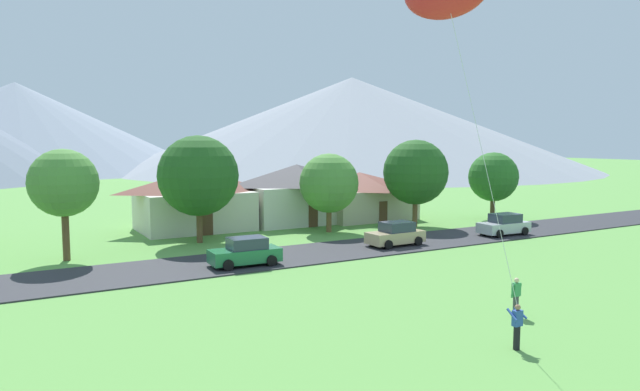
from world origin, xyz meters
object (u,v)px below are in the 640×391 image
(parked_car_green_mid_east, at_px, (245,252))
(watcher_person, at_px, (516,296))
(house_rightmost, at_px, (297,193))
(tree_near_right, at_px, (329,183))
(parked_car_silver_mid_west, at_px, (504,225))
(tree_far_right, at_px, (493,177))
(tree_left_of_center, at_px, (198,176))
(tree_center, at_px, (416,172))
(house_right_center, at_px, (194,199))
(house_leftmost, at_px, (359,194))
(tree_near_left, at_px, (64,183))
(parked_car_tan_west_end, at_px, (396,234))

(parked_car_green_mid_east, bearing_deg, watcher_person, -66.62)
(house_rightmost, distance_m, tree_near_right, 6.30)
(house_rightmost, height_order, parked_car_silver_mid_west, house_rightmost)
(tree_far_right, relative_size, parked_car_silver_mid_west, 1.51)
(tree_left_of_center, height_order, parked_car_green_mid_east, tree_left_of_center)
(tree_left_of_center, relative_size, watcher_person, 4.74)
(tree_center, bearing_deg, house_rightmost, 137.48)
(house_right_center, xyz_separation_m, tree_left_of_center, (-1.57, -6.15, 2.36))
(house_leftmost, xyz_separation_m, parked_car_green_mid_east, (-17.90, -14.59, -1.45))
(house_rightmost, distance_m, parked_car_silver_mid_west, 18.36)
(tree_near_right, bearing_deg, parked_car_green_mid_east, -141.79)
(parked_car_green_mid_east, bearing_deg, tree_near_left, 141.88)
(house_rightmost, xyz_separation_m, tree_far_right, (17.20, -7.46, 1.30))
(parked_car_tan_west_end, bearing_deg, house_rightmost, 92.83)
(tree_near_right, distance_m, watcher_person, 24.08)
(house_rightmost, relative_size, tree_near_left, 1.43)
(tree_left_of_center, bearing_deg, tree_near_right, -2.90)
(tree_near_right, xyz_separation_m, parked_car_silver_mid_west, (11.16, -8.46, -3.18))
(parked_car_green_mid_east, bearing_deg, house_leftmost, 39.19)
(tree_center, xyz_separation_m, tree_near_right, (-8.14, 1.10, -0.73))
(house_leftmost, relative_size, parked_car_silver_mid_west, 2.20)
(house_right_center, height_order, house_rightmost, house_rightmost)
(house_leftmost, bearing_deg, tree_left_of_center, -162.97)
(house_leftmost, bearing_deg, house_right_center, 177.51)
(house_leftmost, relative_size, parked_car_green_mid_east, 2.19)
(house_rightmost, bearing_deg, house_right_center, 176.76)
(house_rightmost, xyz_separation_m, tree_left_of_center, (-11.03, -5.62, 2.18))
(house_right_center, xyz_separation_m, parked_car_green_mid_east, (-1.68, -15.30, -1.74))
(house_right_center, height_order, parked_car_silver_mid_west, house_right_center)
(tree_center, bearing_deg, tree_near_right, 172.32)
(tree_near_left, relative_size, tree_left_of_center, 0.89)
(parked_car_green_mid_east, bearing_deg, parked_car_tan_west_end, 3.67)
(house_rightmost, height_order, tree_center, tree_center)
(parked_car_green_mid_east, distance_m, watcher_person, 16.17)
(tree_far_right, bearing_deg, tree_near_left, -179.83)
(house_rightmost, relative_size, tree_near_right, 1.56)
(house_leftmost, bearing_deg, tree_near_right, -139.34)
(tree_near_right, relative_size, parked_car_green_mid_east, 1.52)
(tree_left_of_center, xyz_separation_m, watcher_person, (6.31, -23.99, -4.08))
(parked_car_tan_west_end, relative_size, parked_car_green_mid_east, 1.00)
(house_right_center, distance_m, house_rightmost, 9.48)
(house_right_center, distance_m, tree_left_of_center, 6.77)
(tree_near_left, xyz_separation_m, parked_car_silver_mid_west, (31.23, -7.05, -4.03))
(tree_left_of_center, bearing_deg, house_rightmost, 27.00)
(house_rightmost, relative_size, parked_car_silver_mid_west, 2.37)
(house_right_center, xyz_separation_m, house_rightmost, (9.46, -0.54, 0.17))
(house_rightmost, distance_m, tree_center, 10.93)
(tree_near_left, distance_m, watcher_person, 27.28)
(tree_left_of_center, distance_m, tree_near_right, 10.86)
(tree_center, xyz_separation_m, parked_car_green_mid_east, (-19.06, -7.50, -3.91))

